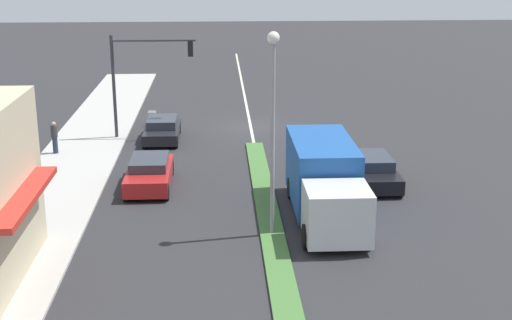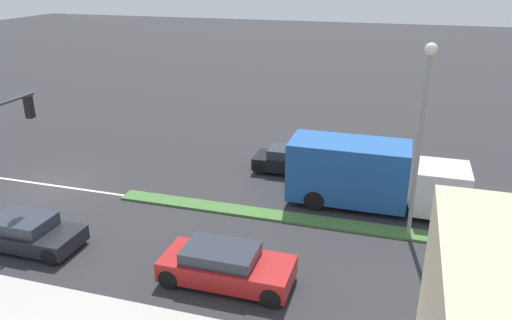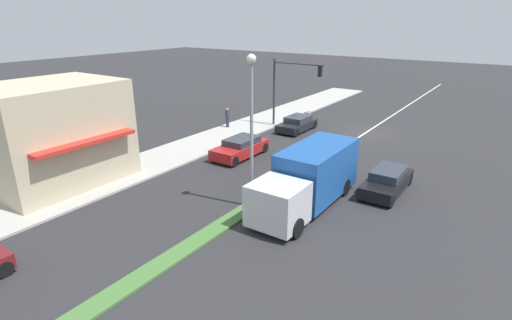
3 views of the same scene
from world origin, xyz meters
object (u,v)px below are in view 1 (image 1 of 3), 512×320
at_px(traffic_signal_main, 139,69).
at_px(street_lamp, 273,109).
at_px(pedestrian, 55,137).
at_px(suv_black, 374,170).
at_px(delivery_truck, 325,181).
at_px(warning_aframe_sign, 152,118).
at_px(hatchback_red, 149,173).
at_px(sedan_dark, 162,130).

distance_m(traffic_signal_main, street_lamp, 15.43).
height_order(pedestrian, suv_black, pedestrian).
bearing_deg(traffic_signal_main, delivery_truck, 124.04).
xyz_separation_m(warning_aframe_sign, hatchback_red, (-0.86, 11.44, 0.21)).
xyz_separation_m(sedan_dark, suv_black, (-10.00, 8.08, 0.03)).
height_order(street_lamp, pedestrian, street_lamp).
relative_size(pedestrian, delivery_truck, 0.22).
height_order(street_lamp, sedan_dark, street_lamp).
xyz_separation_m(delivery_truck, suv_black, (-2.80, -3.84, -0.85)).
relative_size(street_lamp, suv_black, 1.70).
xyz_separation_m(traffic_signal_main, pedestrian, (4.11, 3.10, -2.92)).
relative_size(warning_aframe_sign, suv_black, 0.19).
distance_m(traffic_signal_main, delivery_truck, 15.07).
bearing_deg(pedestrian, sedan_dark, -152.73).
distance_m(street_lamp, hatchback_red, 8.70).
bearing_deg(warning_aframe_sign, hatchback_red, 94.28).
height_order(street_lamp, warning_aframe_sign, street_lamp).
distance_m(delivery_truck, hatchback_red, 8.27).
relative_size(pedestrian, sedan_dark, 0.41).
distance_m(traffic_signal_main, hatchback_red, 9.03).
height_order(pedestrian, delivery_truck, delivery_truck).
xyz_separation_m(traffic_signal_main, sedan_dark, (-1.12, 0.40, -3.31)).
height_order(delivery_truck, hatchback_red, delivery_truck).
bearing_deg(suv_black, delivery_truck, 53.90).
height_order(hatchback_red, suv_black, hatchback_red).
bearing_deg(street_lamp, sedan_dark, -69.99).
bearing_deg(hatchback_red, warning_aframe_sign, -85.72).
relative_size(hatchback_red, sedan_dark, 1.08).
height_order(pedestrian, warning_aframe_sign, pedestrian).
xyz_separation_m(hatchback_red, sedan_dark, (-0.00, -7.95, -0.05)).
xyz_separation_m(pedestrian, delivery_truck, (-12.43, 9.22, 0.48)).
height_order(traffic_signal_main, hatchback_red, traffic_signal_main).
bearing_deg(traffic_signal_main, pedestrian, 37.02).
distance_m(hatchback_red, suv_black, 10.00).
bearing_deg(warning_aframe_sign, delivery_truck, 117.59).
distance_m(traffic_signal_main, pedestrian, 5.91).
xyz_separation_m(street_lamp, hatchback_red, (5.00, -5.79, -4.14)).
height_order(street_lamp, delivery_truck, street_lamp).
height_order(traffic_signal_main, suv_black, traffic_signal_main).
distance_m(warning_aframe_sign, hatchback_red, 11.48).
bearing_deg(traffic_signal_main, hatchback_red, 97.67).
xyz_separation_m(street_lamp, suv_black, (-5.00, -5.65, -4.16)).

